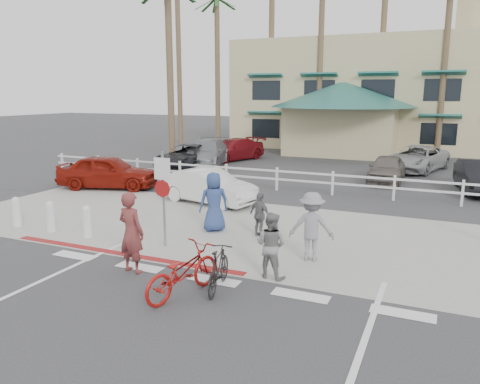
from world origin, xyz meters
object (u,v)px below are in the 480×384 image
at_px(bike_black, 219,269).
at_px(car_white_sedan, 208,186).
at_px(car_red_compact, 108,172).
at_px(sign_post, 164,195).
at_px(bike_red, 183,272).

relative_size(bike_black, car_white_sedan, 0.40).
height_order(bike_black, car_red_compact, car_red_compact).
height_order(car_white_sedan, car_red_compact, car_red_compact).
bearing_deg(sign_post, bike_red, -50.96).
height_order(sign_post, car_red_compact, sign_post).
relative_size(sign_post, bike_black, 1.86).
bearing_deg(car_white_sedan, bike_black, -138.55).
relative_size(sign_post, car_red_compact, 0.67).
xyz_separation_m(sign_post, car_red_compact, (-6.65, 5.82, -0.71)).
xyz_separation_m(bike_red, car_white_sedan, (-3.36, 7.59, 0.12)).
relative_size(bike_red, car_white_sedan, 0.51).
distance_m(bike_red, car_white_sedan, 8.31).
xyz_separation_m(bike_black, car_white_sedan, (-3.91, 7.04, 0.18)).
xyz_separation_m(sign_post, bike_red, (2.07, -2.55, -0.93)).
bearing_deg(bike_red, bike_black, -119.23).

